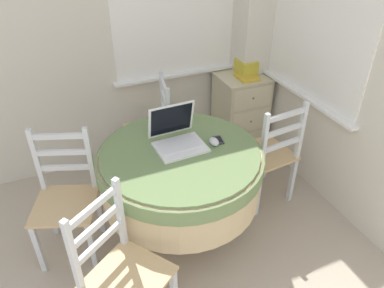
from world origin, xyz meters
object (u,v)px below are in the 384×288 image
object	(u,v)px
cell_phone	(218,140)
corner_cabinet	(240,111)
dining_chair_near_back_window	(152,132)
book_on_cabinet	(247,77)
computer_mouse	(214,142)
round_dining_table	(180,171)
dining_chair_near_right_window	(268,155)
storage_box	(246,67)
dining_chair_camera_near	(122,273)
laptop	(177,137)
dining_chair_left_flank	(66,199)

from	to	relation	value
cell_phone	corner_cabinet	size ratio (longest dim) A/B	0.14
cell_phone	dining_chair_near_back_window	size ratio (longest dim) A/B	0.12
corner_cabinet	book_on_cabinet	distance (m)	0.39
computer_mouse	round_dining_table	bearing A→B (deg)	176.63
dining_chair_near_right_window	computer_mouse	bearing A→B (deg)	-169.35
dining_chair_near_back_window	dining_chair_near_right_window	bearing A→B (deg)	-43.05
cell_phone	corner_cabinet	world-z (taller)	cell_phone
round_dining_table	storage_box	size ratio (longest dim) A/B	5.64
corner_cabinet	storage_box	size ratio (longest dim) A/B	3.82
storage_box	dining_chair_near_right_window	bearing A→B (deg)	-106.82
dining_chair_near_back_window	dining_chair_camera_near	bearing A→B (deg)	-114.58
dining_chair_camera_near	book_on_cabinet	size ratio (longest dim) A/B	4.59
corner_cabinet	book_on_cabinet	bearing A→B (deg)	-93.02
laptop	cell_phone	xyz separation A→B (m)	(0.27, -0.07, -0.05)
laptop	book_on_cabinet	world-z (taller)	laptop
cell_phone	dining_chair_camera_near	xyz separation A→B (m)	(-0.85, -0.55, -0.31)
computer_mouse	dining_chair_near_back_window	world-z (taller)	dining_chair_near_back_window
laptop	cell_phone	bearing A→B (deg)	-14.37
computer_mouse	dining_chair_near_right_window	world-z (taller)	dining_chair_near_right_window
dining_chair_camera_near	storage_box	size ratio (longest dim) A/B	4.70
dining_chair_left_flank	dining_chair_near_right_window	bearing A→B (deg)	-3.79
laptop	computer_mouse	size ratio (longest dim) A/B	3.66
dining_chair_near_back_window	corner_cabinet	world-z (taller)	dining_chair_near_back_window
round_dining_table	book_on_cabinet	xyz separation A→B (m)	(0.99, 0.84, 0.18)
computer_mouse	book_on_cabinet	bearing A→B (deg)	48.66
dining_chair_near_right_window	corner_cabinet	bearing A→B (deg)	75.25
cell_phone	dining_chair_left_flank	world-z (taller)	dining_chair_left_flank
dining_chair_near_back_window	dining_chair_left_flank	size ratio (longest dim) A/B	1.00
computer_mouse	dining_chair_near_right_window	bearing A→B (deg)	10.65
cell_phone	corner_cabinet	xyz separation A→B (m)	(0.70, 0.89, -0.37)
round_dining_table	dining_chair_near_back_window	size ratio (longest dim) A/B	1.20
cell_phone	corner_cabinet	bearing A→B (deg)	51.78
corner_cabinet	dining_chair_camera_near	bearing A→B (deg)	-136.98
laptop	dining_chair_near_back_window	size ratio (longest dim) A/B	0.36
cell_phone	dining_chair_camera_near	bearing A→B (deg)	-146.85
corner_cabinet	dining_chair_near_right_window	bearing A→B (deg)	-104.75
computer_mouse	dining_chair_camera_near	bearing A→B (deg)	-146.83
computer_mouse	cell_phone	size ratio (longest dim) A/B	0.85
round_dining_table	cell_phone	bearing A→B (deg)	3.36
dining_chair_near_back_window	dining_chair_near_right_window	distance (m)	1.00
cell_phone	book_on_cabinet	distance (m)	1.08
computer_mouse	dining_chair_left_flank	world-z (taller)	dining_chair_left_flank
round_dining_table	dining_chair_camera_near	bearing A→B (deg)	-136.16
dining_chair_near_right_window	corner_cabinet	size ratio (longest dim) A/B	1.23
cell_phone	dining_chair_left_flank	bearing A→B (deg)	170.69
laptop	dining_chair_near_back_window	distance (m)	0.77
dining_chair_near_back_window	book_on_cabinet	size ratio (longest dim) A/B	4.59
computer_mouse	storage_box	distance (m)	1.24
dining_chair_near_back_window	storage_box	xyz separation A→B (m)	(0.99, 0.16, 0.37)
cell_phone	book_on_cabinet	bearing A→B (deg)	49.50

